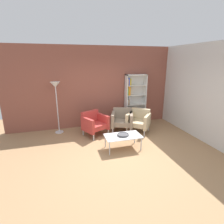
{
  "coord_description": "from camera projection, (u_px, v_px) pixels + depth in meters",
  "views": [
    {
      "loc": [
        -1.26,
        -3.94,
        2.4
      ],
      "look_at": [
        0.11,
        0.84,
        0.95
      ],
      "focal_mm": 28.54,
      "sensor_mm": 36.0,
      "label": 1
    }
  ],
  "objects": [
    {
      "name": "armchair_by_bookshelf",
      "position": [
        139.0,
        120.0,
        6.12
      ],
      "size": [
        0.95,
        0.94,
        0.78
      ],
      "rotation": [
        0.0,
        0.0,
        -0.71
      ],
      "color": "#C6B289",
      "rests_on": "ground_plane"
    },
    {
      "name": "coffee_table_low",
      "position": [
        123.0,
        137.0,
        4.92
      ],
      "size": [
        1.0,
        0.56,
        0.4
      ],
      "color": "silver",
      "rests_on": "ground_plane"
    },
    {
      "name": "floor_lamp_torchiere",
      "position": [
        56.0,
        91.0,
        5.75
      ],
      "size": [
        0.32,
        0.32,
        1.74
      ],
      "color": "silver",
      "rests_on": "ground_plane"
    },
    {
      "name": "plaster_right_partition",
      "position": [
        199.0,
        92.0,
        5.55
      ],
      "size": [
        0.12,
        5.2,
        2.9
      ],
      "primitive_type": "cube",
      "color": "silver",
      "rests_on": "ground_plane"
    },
    {
      "name": "armchair_near_window",
      "position": [
        94.0,
        123.0,
        5.86
      ],
      "size": [
        0.92,
        0.9,
        0.78
      ],
      "rotation": [
        0.0,
        0.0,
        0.47
      ],
      "color": "#B73833",
      "rests_on": "ground_plane"
    },
    {
      "name": "ground_plane",
      "position": [
        117.0,
        156.0,
        4.64
      ],
      "size": [
        8.32,
        8.32,
        0.0
      ],
      "primitive_type": "plane",
      "color": "#9E7751"
    },
    {
      "name": "brick_back_panel",
      "position": [
        97.0,
        87.0,
        6.5
      ],
      "size": [
        6.4,
        0.12,
        2.9
      ],
      "primitive_type": "cube",
      "color": "brown",
      "rests_on": "ground_plane"
    },
    {
      "name": "armchair_spare_guest",
      "position": [
        122.0,
        119.0,
        6.2
      ],
      "size": [
        0.89,
        0.86,
        0.78
      ],
      "rotation": [
        0.0,
        0.0,
        -0.35
      ],
      "color": "gray",
      "rests_on": "ground_plane"
    },
    {
      "name": "decorative_bowl",
      "position": [
        123.0,
        134.0,
        4.9
      ],
      "size": [
        0.32,
        0.32,
        0.05
      ],
      "color": "#4C4C51",
      "rests_on": "coffee_table_low"
    },
    {
      "name": "bookshelf_tall",
      "position": [
        133.0,
        100.0,
        6.82
      ],
      "size": [
        0.8,
        0.3,
        1.9
      ],
      "color": "silver",
      "rests_on": "ground_plane"
    }
  ]
}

